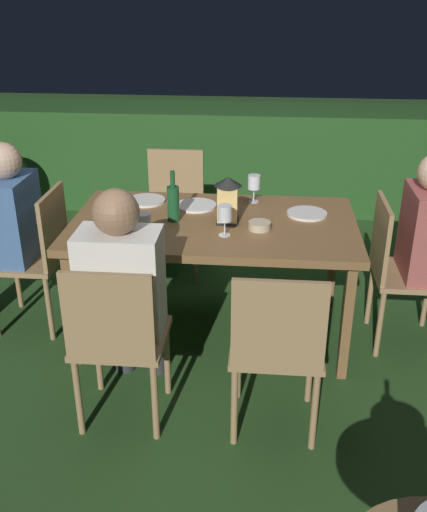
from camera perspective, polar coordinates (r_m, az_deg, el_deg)
ground_plane at (r=3.68m, az=0.00°, el=-7.18°), size 16.00×16.00×0.00m
dining_table at (r=3.37m, az=0.00°, el=2.50°), size 1.61×0.94×0.73m
chair_head_near at (r=3.68m, az=-16.55°, el=0.32°), size 0.40×0.42×0.87m
person_in_blue at (r=3.70m, az=-19.66°, el=2.57°), size 0.48×0.38×1.15m
chair_head_far at (r=3.52m, az=17.36°, el=-0.99°), size 0.40×0.42×0.87m
chair_side_right_a at (r=4.27m, az=-3.80°, el=4.81°), size 0.42×0.40×0.87m
chair_side_left_b at (r=2.68m, az=6.11°, el=-8.54°), size 0.42×0.40×0.87m
chair_side_left_a at (r=2.76m, az=-9.25°, el=-7.72°), size 0.42×0.40×0.87m
person_in_cream at (r=2.84m, az=-8.53°, el=-3.03°), size 0.38×0.47×1.15m
lantern_centerpiece at (r=3.28m, az=1.39°, el=5.67°), size 0.15×0.15×0.27m
green_bottle_on_table at (r=3.33m, az=-3.90°, el=5.18°), size 0.07×0.07×0.29m
wine_glass_a at (r=3.03m, az=-6.74°, el=3.16°), size 0.08×0.08×0.17m
wine_glass_b at (r=3.62m, az=3.93°, el=6.99°), size 0.08×0.08×0.17m
wine_glass_c at (r=3.12m, az=1.09°, el=3.99°), size 0.08×0.08×0.17m
plate_a at (r=3.67m, az=-6.50°, el=5.34°), size 0.24×0.24×0.01m
plate_b at (r=3.48m, az=9.00°, el=4.07°), size 0.23×0.23×0.01m
plate_c at (r=3.57m, az=-1.67°, el=4.89°), size 0.24×0.24×0.01m
bowl_olives at (r=3.17m, az=-8.59°, el=2.26°), size 0.17×0.17×0.04m
bowl_bread at (r=3.24m, az=4.46°, el=2.97°), size 0.12×0.12×0.04m
hedge_backdrop at (r=5.60m, az=2.16°, el=9.48°), size 5.15×0.68×0.91m
potted_plant_by_hedge at (r=5.44m, az=-19.49°, el=6.91°), size 0.41×0.41×0.67m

